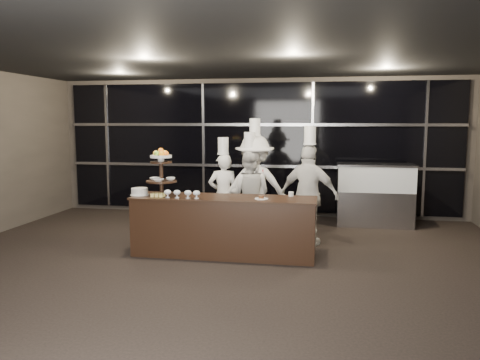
% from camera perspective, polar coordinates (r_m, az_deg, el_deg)
% --- Properties ---
extents(room, '(10.00, 10.00, 10.00)m').
position_cam_1_polar(room, '(5.45, -5.29, 1.05)').
color(room, black).
rests_on(room, ground).
extents(window_wall, '(8.60, 0.10, 2.80)m').
position_cam_1_polar(window_wall, '(10.28, 2.06, 3.99)').
color(window_wall, black).
rests_on(window_wall, ground).
extents(buffet_counter, '(2.84, 0.74, 0.92)m').
position_cam_1_polar(buffet_counter, '(7.28, -1.98, -5.61)').
color(buffet_counter, black).
rests_on(buffet_counter, ground).
extents(display_stand, '(0.48, 0.48, 0.74)m').
position_cam_1_polar(display_stand, '(7.41, -9.59, 1.37)').
color(display_stand, black).
rests_on(display_stand, buffet_counter).
extents(compotes, '(0.57, 0.11, 0.12)m').
position_cam_1_polar(compotes, '(7.12, -7.06, -1.56)').
color(compotes, silver).
rests_on(compotes, buffet_counter).
extents(layer_cake, '(0.30, 0.30, 0.11)m').
position_cam_1_polar(layer_cake, '(7.54, -12.14, -1.40)').
color(layer_cake, white).
rests_on(layer_cake, buffet_counter).
extents(pastry_squares, '(0.20, 0.13, 0.05)m').
position_cam_1_polar(pastry_squares, '(7.31, -9.99, -1.82)').
color(pastry_squares, '#F9EA79').
rests_on(pastry_squares, buffet_counter).
extents(small_plate, '(0.20, 0.20, 0.05)m').
position_cam_1_polar(small_plate, '(7.00, 2.62, -2.23)').
color(small_plate, white).
rests_on(small_plate, buffet_counter).
extents(chef_cup, '(0.08, 0.08, 0.07)m').
position_cam_1_polar(chef_cup, '(7.30, 6.25, -1.71)').
color(chef_cup, white).
rests_on(chef_cup, buffet_counter).
extents(display_case, '(1.48, 0.65, 1.24)m').
position_cam_1_polar(display_case, '(9.68, 16.12, -1.35)').
color(display_case, '#A5A5AA').
rests_on(display_case, ground).
extents(chef_a, '(0.63, 0.51, 1.79)m').
position_cam_1_polar(chef_a, '(8.48, -2.04, -1.61)').
color(chef_a, white).
rests_on(chef_a, ground).
extents(chef_b, '(0.85, 0.71, 1.89)m').
position_cam_1_polar(chef_b, '(8.17, 1.15, -1.74)').
color(chef_b, silver).
rests_on(chef_b, ground).
extents(chef_c, '(1.31, 0.94, 2.12)m').
position_cam_1_polar(chef_c, '(8.30, 1.80, -0.82)').
color(chef_c, white).
rests_on(chef_c, ground).
extents(chef_d, '(1.08, 0.69, 2.00)m').
position_cam_1_polar(chef_d, '(7.86, 8.40, -1.75)').
color(chef_d, silver).
rests_on(chef_d, ground).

